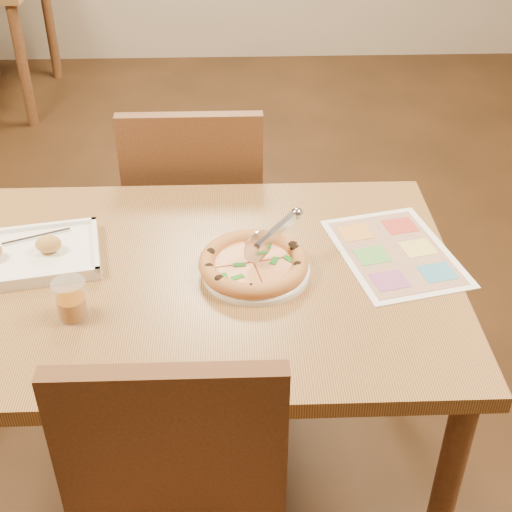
{
  "coord_description": "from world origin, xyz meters",
  "views": [
    {
      "loc": [
        0.12,
        -1.36,
        1.73
      ],
      "look_at": [
        0.17,
        -0.0,
        0.77
      ],
      "focal_mm": 50.0,
      "sensor_mm": 36.0,
      "label": 1
    }
  ],
  "objects_px": {
    "dining_table": "(186,302)",
    "menu": "(395,252)",
    "appetizer_tray": "(27,256)",
    "plate": "(256,271)",
    "chair_far": "(195,200)",
    "pizza_cutter": "(271,236)",
    "glass_tumbler": "(71,302)",
    "pizza": "(253,263)"
  },
  "relations": [
    {
      "from": "dining_table",
      "to": "menu",
      "type": "height_order",
      "value": "menu"
    },
    {
      "from": "dining_table",
      "to": "appetizer_tray",
      "type": "height_order",
      "value": "appetizer_tray"
    },
    {
      "from": "plate",
      "to": "menu",
      "type": "xyz_separation_m",
      "value": [
        0.35,
        0.07,
        -0.0
      ]
    },
    {
      "from": "chair_far",
      "to": "pizza_cutter",
      "type": "distance_m",
      "value": 0.66
    },
    {
      "from": "dining_table",
      "to": "glass_tumbler",
      "type": "xyz_separation_m",
      "value": [
        -0.23,
        -0.15,
        0.13
      ]
    },
    {
      "from": "chair_far",
      "to": "glass_tumbler",
      "type": "height_order",
      "value": "chair_far"
    },
    {
      "from": "appetizer_tray",
      "to": "menu",
      "type": "distance_m",
      "value": 0.9
    },
    {
      "from": "plate",
      "to": "appetizer_tray",
      "type": "distance_m",
      "value": 0.56
    },
    {
      "from": "chair_far",
      "to": "pizza",
      "type": "height_order",
      "value": "chair_far"
    },
    {
      "from": "chair_far",
      "to": "menu",
      "type": "relative_size",
      "value": 1.28
    },
    {
      "from": "dining_table",
      "to": "chair_far",
      "type": "xyz_separation_m",
      "value": [
        -0.0,
        0.6,
        -0.07
      ]
    },
    {
      "from": "dining_table",
      "to": "glass_tumbler",
      "type": "height_order",
      "value": "glass_tumbler"
    },
    {
      "from": "dining_table",
      "to": "pizza_cutter",
      "type": "xyz_separation_m",
      "value": [
        0.21,
        0.02,
        0.17
      ]
    },
    {
      "from": "dining_table",
      "to": "pizza",
      "type": "bearing_deg",
      "value": -0.44
    },
    {
      "from": "plate",
      "to": "pizza",
      "type": "relative_size",
      "value": 0.98
    },
    {
      "from": "appetizer_tray",
      "to": "menu",
      "type": "xyz_separation_m",
      "value": [
        0.9,
        -0.0,
        -0.01
      ]
    },
    {
      "from": "dining_table",
      "to": "menu",
      "type": "xyz_separation_m",
      "value": [
        0.52,
        0.07,
        0.09
      ]
    },
    {
      "from": "dining_table",
      "to": "appetizer_tray",
      "type": "xyz_separation_m",
      "value": [
        -0.38,
        0.07,
        0.1
      ]
    },
    {
      "from": "menu",
      "to": "dining_table",
      "type": "bearing_deg",
      "value": -172.73
    },
    {
      "from": "chair_far",
      "to": "appetizer_tray",
      "type": "xyz_separation_m",
      "value": [
        -0.38,
        -0.54,
        0.17
      ]
    },
    {
      "from": "chair_far",
      "to": "menu",
      "type": "bearing_deg",
      "value": 134.07
    },
    {
      "from": "chair_far",
      "to": "plate",
      "type": "distance_m",
      "value": 0.65
    },
    {
      "from": "pizza",
      "to": "glass_tumbler",
      "type": "xyz_separation_m",
      "value": [
        -0.4,
        -0.15,
        0.01
      ]
    },
    {
      "from": "dining_table",
      "to": "pizza_cutter",
      "type": "height_order",
      "value": "pizza_cutter"
    },
    {
      "from": "pizza",
      "to": "pizza_cutter",
      "type": "height_order",
      "value": "pizza_cutter"
    },
    {
      "from": "dining_table",
      "to": "pizza",
      "type": "relative_size",
      "value": 4.99
    },
    {
      "from": "glass_tumbler",
      "to": "menu",
      "type": "height_order",
      "value": "glass_tumbler"
    },
    {
      "from": "dining_table",
      "to": "pizza_cutter",
      "type": "distance_m",
      "value": 0.27
    },
    {
      "from": "chair_far",
      "to": "menu",
      "type": "xyz_separation_m",
      "value": [
        0.52,
        -0.54,
        0.16
      ]
    },
    {
      "from": "pizza_cutter",
      "to": "menu",
      "type": "bearing_deg",
      "value": -29.85
    },
    {
      "from": "menu",
      "to": "glass_tumbler",
      "type": "bearing_deg",
      "value": -164.16
    },
    {
      "from": "dining_table",
      "to": "glass_tumbler",
      "type": "bearing_deg",
      "value": -147.81
    },
    {
      "from": "appetizer_tray",
      "to": "pizza_cutter",
      "type": "bearing_deg",
      "value": -4.02
    },
    {
      "from": "plate",
      "to": "menu",
      "type": "relative_size",
      "value": 0.7
    },
    {
      "from": "plate",
      "to": "pizza_cutter",
      "type": "relative_size",
      "value": 1.87
    },
    {
      "from": "chair_far",
      "to": "appetizer_tray",
      "type": "relative_size",
      "value": 1.25
    },
    {
      "from": "appetizer_tray",
      "to": "glass_tumbler",
      "type": "distance_m",
      "value": 0.26
    },
    {
      "from": "appetizer_tray",
      "to": "menu",
      "type": "height_order",
      "value": "appetizer_tray"
    },
    {
      "from": "glass_tumbler",
      "to": "menu",
      "type": "xyz_separation_m",
      "value": [
        0.75,
        0.21,
        -0.04
      ]
    },
    {
      "from": "pizza",
      "to": "menu",
      "type": "distance_m",
      "value": 0.36
    },
    {
      "from": "chair_far",
      "to": "pizza",
      "type": "bearing_deg",
      "value": 105.38
    },
    {
      "from": "pizza_cutter",
      "to": "glass_tumbler",
      "type": "bearing_deg",
      "value": 163.78
    }
  ]
}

